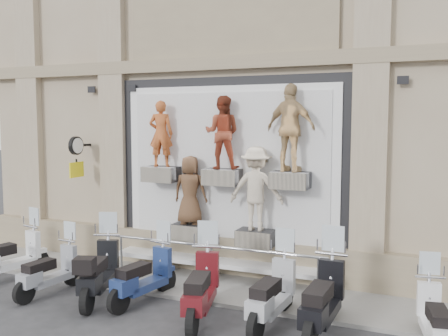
{
  "coord_description": "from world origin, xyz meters",
  "views": [
    {
      "loc": [
        4.34,
        -7.49,
        3.56
      ],
      "look_at": [
        0.34,
        1.9,
        2.6
      ],
      "focal_mm": 40.0,
      "sensor_mm": 36.0,
      "label": 1
    }
  ],
  "objects_px": {
    "scooter_c": "(49,261)",
    "scooter_h": "(323,285)",
    "guard_rail": "(211,266)",
    "scooter_f": "(201,275)",
    "scooter_i": "(435,306)",
    "scooter_e": "(143,265)",
    "scooter_d": "(99,259)",
    "scooter_b": "(10,246)",
    "scooter_g": "(272,281)",
    "clock_sign_bracket": "(77,152)"
  },
  "relations": [
    {
      "from": "scooter_c",
      "to": "scooter_h",
      "type": "xyz_separation_m",
      "value": [
        5.57,
        0.25,
        0.15
      ]
    },
    {
      "from": "guard_rail",
      "to": "scooter_f",
      "type": "bearing_deg",
      "value": -71.31
    },
    {
      "from": "scooter_f",
      "to": "scooter_i",
      "type": "bearing_deg",
      "value": -9.38
    },
    {
      "from": "scooter_e",
      "to": "scooter_i",
      "type": "xyz_separation_m",
      "value": [
        5.25,
        0.01,
        -0.06
      ]
    },
    {
      "from": "scooter_c",
      "to": "scooter_e",
      "type": "distance_m",
      "value": 2.07
    },
    {
      "from": "guard_rail",
      "to": "scooter_e",
      "type": "height_order",
      "value": "scooter_e"
    },
    {
      "from": "guard_rail",
      "to": "scooter_f",
      "type": "distance_m",
      "value": 1.84
    },
    {
      "from": "guard_rail",
      "to": "scooter_e",
      "type": "bearing_deg",
      "value": -121.32
    },
    {
      "from": "scooter_h",
      "to": "scooter_c",
      "type": "bearing_deg",
      "value": -175.82
    },
    {
      "from": "scooter_d",
      "to": "scooter_h",
      "type": "relative_size",
      "value": 0.96
    },
    {
      "from": "scooter_b",
      "to": "scooter_g",
      "type": "relative_size",
      "value": 0.97
    },
    {
      "from": "scooter_e",
      "to": "scooter_g",
      "type": "xyz_separation_m",
      "value": [
        2.64,
        -0.06,
        0.03
      ]
    },
    {
      "from": "scooter_b",
      "to": "scooter_g",
      "type": "xyz_separation_m",
      "value": [
        6.18,
        -0.13,
        0.02
      ]
    },
    {
      "from": "scooter_h",
      "to": "scooter_b",
      "type": "bearing_deg",
      "value": -179.71
    },
    {
      "from": "scooter_d",
      "to": "scooter_f",
      "type": "bearing_deg",
      "value": -22.45
    },
    {
      "from": "scooter_f",
      "to": "scooter_g",
      "type": "bearing_deg",
      "value": -2.01
    },
    {
      "from": "scooter_g",
      "to": "scooter_h",
      "type": "xyz_separation_m",
      "value": [
        0.89,
        -0.04,
        0.06
      ]
    },
    {
      "from": "scooter_c",
      "to": "scooter_d",
      "type": "height_order",
      "value": "scooter_d"
    },
    {
      "from": "scooter_c",
      "to": "scooter_d",
      "type": "distance_m",
      "value": 1.16
    },
    {
      "from": "scooter_e",
      "to": "scooter_i",
      "type": "height_order",
      "value": "scooter_e"
    },
    {
      "from": "scooter_d",
      "to": "scooter_f",
      "type": "distance_m",
      "value": 2.3
    },
    {
      "from": "guard_rail",
      "to": "scooter_g",
      "type": "height_order",
      "value": "scooter_g"
    },
    {
      "from": "scooter_g",
      "to": "guard_rail",
      "type": "bearing_deg",
      "value": 145.1
    },
    {
      "from": "scooter_c",
      "to": "scooter_i",
      "type": "distance_m",
      "value": 7.3
    },
    {
      "from": "scooter_g",
      "to": "scooter_f",
      "type": "bearing_deg",
      "value": -164.11
    },
    {
      "from": "scooter_d",
      "to": "scooter_e",
      "type": "xyz_separation_m",
      "value": [
        0.89,
        0.22,
        -0.06
      ]
    },
    {
      "from": "scooter_c",
      "to": "guard_rail",
      "type": "bearing_deg",
      "value": 37.01
    },
    {
      "from": "guard_rail",
      "to": "scooter_g",
      "type": "xyz_separation_m",
      "value": [
        1.81,
        -1.43,
        0.34
      ]
    },
    {
      "from": "guard_rail",
      "to": "scooter_e",
      "type": "relative_size",
      "value": 2.68
    },
    {
      "from": "guard_rail",
      "to": "scooter_i",
      "type": "height_order",
      "value": "scooter_i"
    },
    {
      "from": "guard_rail",
      "to": "scooter_g",
      "type": "bearing_deg",
      "value": -38.28
    },
    {
      "from": "scooter_e",
      "to": "scooter_h",
      "type": "xyz_separation_m",
      "value": [
        3.53,
        -0.1,
        0.09
      ]
    },
    {
      "from": "guard_rail",
      "to": "scooter_c",
      "type": "relative_size",
      "value": 2.89
    },
    {
      "from": "scooter_c",
      "to": "scooter_h",
      "type": "bearing_deg",
      "value": 8.7
    },
    {
      "from": "scooter_e",
      "to": "scooter_h",
      "type": "distance_m",
      "value": 3.54
    },
    {
      "from": "scooter_b",
      "to": "scooter_i",
      "type": "xyz_separation_m",
      "value": [
        8.79,
        -0.06,
        -0.07
      ]
    },
    {
      "from": "scooter_c",
      "to": "scooter_e",
      "type": "bearing_deg",
      "value": 15.8
    },
    {
      "from": "clock_sign_bracket",
      "to": "scooter_g",
      "type": "relative_size",
      "value": 0.52
    },
    {
      "from": "scooter_b",
      "to": "scooter_d",
      "type": "bearing_deg",
      "value": 6.4
    },
    {
      "from": "clock_sign_bracket",
      "to": "scooter_g",
      "type": "xyz_separation_m",
      "value": [
        5.71,
        -1.9,
        -2.0
      ]
    },
    {
      "from": "scooter_f",
      "to": "scooter_e",
      "type": "bearing_deg",
      "value": 152.13
    },
    {
      "from": "scooter_b",
      "to": "scooter_g",
      "type": "bearing_deg",
      "value": 11.41
    },
    {
      "from": "clock_sign_bracket",
      "to": "scooter_b",
      "type": "xyz_separation_m",
      "value": [
        -0.47,
        -1.77,
        -2.02
      ]
    },
    {
      "from": "scooter_c",
      "to": "scooter_g",
      "type": "bearing_deg",
      "value": 9.65
    },
    {
      "from": "scooter_f",
      "to": "scooter_h",
      "type": "relative_size",
      "value": 0.97
    },
    {
      "from": "scooter_i",
      "to": "scooter_b",
      "type": "bearing_deg",
      "value": 169.1
    },
    {
      "from": "scooter_f",
      "to": "scooter_i",
      "type": "distance_m",
      "value": 3.86
    },
    {
      "from": "guard_rail",
      "to": "scooter_b",
      "type": "relative_size",
      "value": 2.65
    },
    {
      "from": "scooter_f",
      "to": "scooter_g",
      "type": "height_order",
      "value": "scooter_f"
    },
    {
      "from": "clock_sign_bracket",
      "to": "scooter_f",
      "type": "height_order",
      "value": "clock_sign_bracket"
    }
  ]
}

